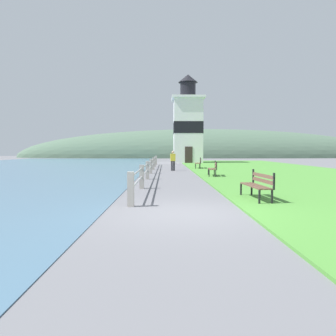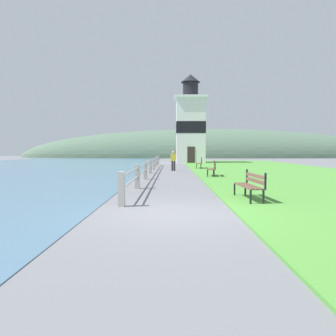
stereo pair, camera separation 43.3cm
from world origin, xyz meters
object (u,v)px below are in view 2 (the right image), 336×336
(park_bench_far, at_px, (200,162))
(person_strolling, at_px, (173,160))
(park_bench_midway, at_px, (212,168))
(park_bench_near, at_px, (251,184))
(lighthouse, at_px, (190,125))

(park_bench_far, xyz_separation_m, person_strolling, (-2.25, -2.62, 0.29))
(park_bench_far, height_order, person_strolling, person_strolling)
(park_bench_midway, xyz_separation_m, person_strolling, (-2.27, 5.68, 0.29))
(park_bench_near, height_order, park_bench_far, same)
(park_bench_near, bearing_deg, park_bench_midway, -93.10)
(park_bench_far, distance_m, lighthouse, 13.58)
(lighthouse, distance_m, person_strolling, 16.17)
(person_strolling, bearing_deg, park_bench_midway, -163.42)
(park_bench_midway, bearing_deg, lighthouse, -84.08)
(park_bench_near, xyz_separation_m, lighthouse, (-0.12, 30.43, 4.09))
(park_bench_near, relative_size, person_strolling, 1.23)
(park_bench_midway, bearing_deg, park_bench_far, -84.15)
(park_bench_near, distance_m, park_bench_far, 17.48)
(park_bench_near, xyz_separation_m, person_strolling, (-2.32, 14.86, 0.29))
(park_bench_far, height_order, lighthouse, lighthouse)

